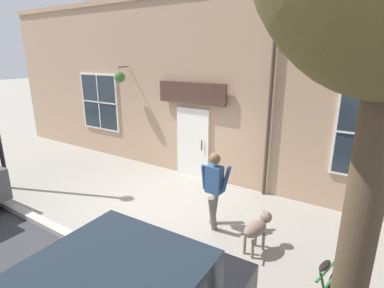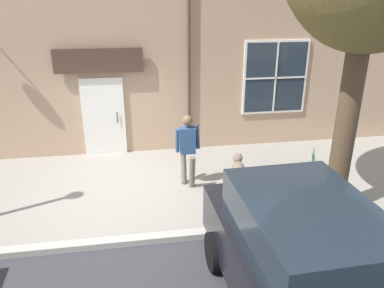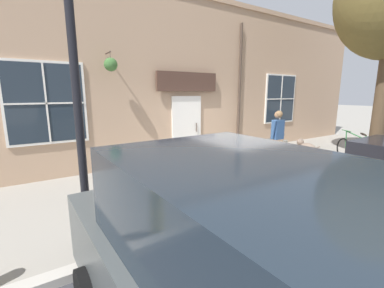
{
  "view_description": "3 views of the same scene",
  "coord_description": "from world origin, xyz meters",
  "px_view_note": "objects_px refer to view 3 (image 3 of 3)",
  "views": [
    {
      "loc": [
        5.08,
        4.24,
        3.59
      ],
      "look_at": [
        -1.27,
        0.12,
        1.33
      ],
      "focal_mm": 28.0,
      "sensor_mm": 36.0,
      "label": 1
    },
    {
      "loc": [
        7.57,
        0.37,
        4.1
      ],
      "look_at": [
        -0.42,
        1.66,
        0.84
      ],
      "focal_mm": 35.0,
      "sensor_mm": 36.0,
      "label": 2
    },
    {
      "loc": [
        5.08,
        -4.91,
        2.2
      ],
      "look_at": [
        -0.49,
        -1.3,
        0.87
      ],
      "focal_mm": 24.0,
      "sensor_mm": 36.0,
      "label": 3
    }
  ],
  "objects_px": {
    "pedestrian_walking": "(277,133)",
    "leaning_bicycle": "(356,150)",
    "dog_on_leash": "(306,147)",
    "street_lamp": "(69,1)"
  },
  "relations": [
    {
      "from": "pedestrian_walking",
      "to": "leaning_bicycle",
      "type": "xyz_separation_m",
      "value": [
        1.17,
        2.47,
        -0.63
      ]
    },
    {
      "from": "pedestrian_walking",
      "to": "dog_on_leash",
      "type": "bearing_deg",
      "value": 74.99
    },
    {
      "from": "dog_on_leash",
      "to": "pedestrian_walking",
      "type": "bearing_deg",
      "value": -105.01
    },
    {
      "from": "leaning_bicycle",
      "to": "street_lamp",
      "type": "height_order",
      "value": "street_lamp"
    },
    {
      "from": "pedestrian_walking",
      "to": "dog_on_leash",
      "type": "xyz_separation_m",
      "value": [
        0.29,
        1.09,
        -0.51
      ]
    },
    {
      "from": "pedestrian_walking",
      "to": "street_lamp",
      "type": "relative_size",
      "value": 0.33
    },
    {
      "from": "dog_on_leash",
      "to": "leaning_bicycle",
      "type": "bearing_deg",
      "value": 57.39
    },
    {
      "from": "street_lamp",
      "to": "pedestrian_walking",
      "type": "bearing_deg",
      "value": 103.75
    },
    {
      "from": "dog_on_leash",
      "to": "street_lamp",
      "type": "distance_m",
      "value": 7.54
    },
    {
      "from": "pedestrian_walking",
      "to": "leaning_bicycle",
      "type": "height_order",
      "value": "pedestrian_walking"
    }
  ]
}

